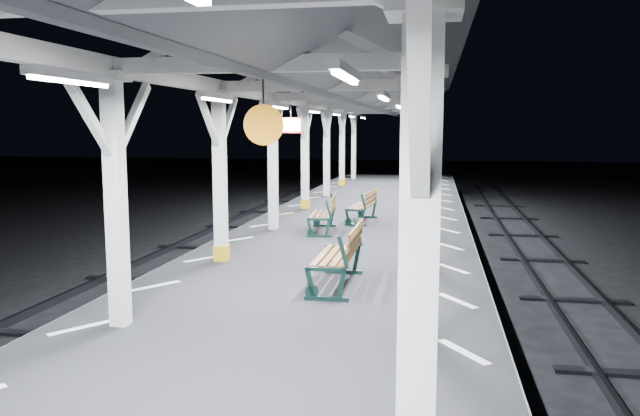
# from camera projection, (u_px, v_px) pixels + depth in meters

# --- Properties ---
(ground) EXTENTS (120.00, 120.00, 0.00)m
(ground) POSITION_uv_depth(u_px,v_px,m) (300.00, 354.00, 10.03)
(ground) COLOR black
(ground) RESTS_ON ground
(platform) EXTENTS (6.00, 50.00, 1.00)m
(platform) POSITION_uv_depth(u_px,v_px,m) (300.00, 324.00, 9.97)
(platform) COLOR black
(platform) RESTS_ON ground
(hazard_stripes_left) EXTENTS (1.00, 48.00, 0.01)m
(hazard_stripes_left) POSITION_uv_depth(u_px,v_px,m) (155.00, 286.00, 10.35)
(hazard_stripes_left) COLOR silver
(hazard_stripes_left) RESTS_ON platform
(hazard_stripes_right) EXTENTS (1.00, 48.00, 0.01)m
(hazard_stripes_right) POSITION_uv_depth(u_px,v_px,m) (457.00, 301.00, 9.46)
(hazard_stripes_right) COLOR silver
(hazard_stripes_right) RESTS_ON platform
(track_left) EXTENTS (2.20, 60.00, 0.16)m
(track_left) POSITION_uv_depth(u_px,v_px,m) (21.00, 331.00, 10.92)
(track_left) COLOR #2D2D33
(track_left) RESTS_ON ground
(track_right) EXTENTS (2.20, 60.00, 0.16)m
(track_right) POSITION_uv_depth(u_px,v_px,m) (633.00, 371.00, 9.12)
(track_right) COLOR #2D2D33
(track_right) RESTS_ON ground
(canopy) EXTENTS (5.40, 49.00, 4.65)m
(canopy) POSITION_uv_depth(u_px,v_px,m) (298.00, 65.00, 9.43)
(canopy) COLOR silver
(canopy) RESTS_ON platform
(bench_near) EXTENTS (0.72, 1.90, 1.03)m
(bench_near) POSITION_uv_depth(u_px,v_px,m) (342.00, 254.00, 10.26)
(bench_near) COLOR black
(bench_near) RESTS_ON platform
(bench_mid) EXTENTS (0.79, 1.74, 0.91)m
(bench_mid) POSITION_uv_depth(u_px,v_px,m) (326.00, 213.00, 15.64)
(bench_mid) COLOR black
(bench_mid) RESTS_ON platform
(bench_far) EXTENTS (0.76, 1.67, 0.88)m
(bench_far) POSITION_uv_depth(u_px,v_px,m) (365.00, 205.00, 17.32)
(bench_far) COLOR black
(bench_far) RESTS_ON platform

